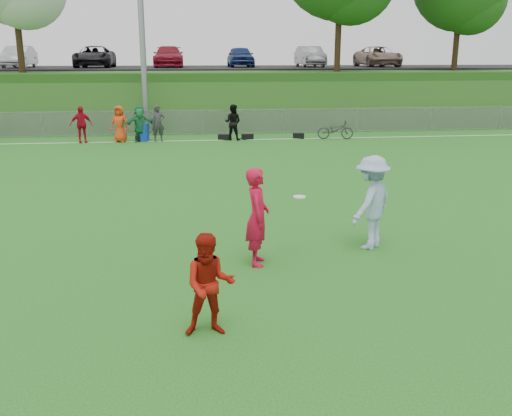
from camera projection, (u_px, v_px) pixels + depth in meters
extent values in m
plane|color=#135D1B|center=(249.00, 289.00, 10.06)|extent=(120.00, 120.00, 0.00)
cube|color=white|center=(207.00, 140.00, 27.30)|extent=(60.00, 0.10, 0.01)
cube|color=gray|center=(205.00, 123.00, 29.06)|extent=(58.00, 0.02, 1.20)
cube|color=gray|center=(205.00, 110.00, 28.89)|extent=(58.00, 0.04, 0.04)
cylinder|color=gray|center=(141.00, 12.00, 28.05)|extent=(0.30, 0.30, 12.00)
cube|color=#2A5618|center=(199.00, 91.00, 39.36)|extent=(120.00, 18.00, 3.00)
cube|color=black|center=(198.00, 68.00, 40.87)|extent=(120.00, 12.00, 0.10)
cylinder|color=black|center=(15.00, 2.00, 31.05)|extent=(0.36, 0.36, 7.50)
cylinder|color=black|center=(459.00, 12.00, 35.17)|extent=(0.36, 0.36, 7.00)
sphere|color=#215416|center=(472.00, 0.00, 34.77)|extent=(4.20, 4.20, 4.20)
imported|color=#A7A7AD|center=(18.00, 57.00, 38.28)|extent=(1.52, 4.37, 1.44)
imported|color=black|center=(95.00, 57.00, 38.88)|extent=(2.39, 5.18, 1.44)
imported|color=maroon|center=(169.00, 57.00, 39.47)|extent=(2.02, 4.96, 1.44)
imported|color=navy|center=(240.00, 57.00, 40.07)|extent=(1.70, 4.23, 1.44)
imported|color=slate|center=(310.00, 57.00, 40.66)|extent=(1.52, 4.37, 1.44)
imported|color=#896F5D|center=(378.00, 57.00, 41.26)|extent=(2.39, 5.18, 1.44)
imported|color=red|center=(81.00, 124.00, 26.39)|extent=(1.07, 0.67, 1.69)
imported|color=red|center=(120.00, 124.00, 26.60)|extent=(0.93, 0.71, 1.69)
imported|color=#217C46|center=(140.00, 124.00, 26.71)|extent=(1.65, 0.97, 1.69)
imported|color=#313033|center=(158.00, 123.00, 26.81)|extent=(0.69, 0.52, 1.69)
imported|color=black|center=(233.00, 122.00, 27.23)|extent=(1.00, 0.90, 1.69)
cube|color=black|center=(141.00, 139.00, 26.99)|extent=(0.59, 0.36, 0.26)
cube|color=black|center=(224.00, 137.00, 27.46)|extent=(0.61, 0.45, 0.26)
cube|color=black|center=(248.00, 137.00, 27.60)|extent=(0.58, 0.35, 0.26)
cube|color=black|center=(299.00, 136.00, 27.90)|extent=(0.60, 0.39, 0.26)
imported|color=red|center=(257.00, 217.00, 11.02)|extent=(0.55, 0.76, 1.92)
imported|color=#A2150B|center=(210.00, 285.00, 8.25)|extent=(0.76, 0.60, 1.55)
imported|color=#9EB7DC|center=(371.00, 203.00, 11.96)|extent=(1.44, 1.42, 1.99)
cylinder|color=white|center=(299.00, 197.00, 11.56)|extent=(0.26, 0.26, 0.02)
cylinder|color=#0F37A6|center=(143.00, 132.00, 27.01)|extent=(0.61, 0.61, 0.83)
imported|color=#29292B|center=(335.00, 130.00, 27.61)|extent=(1.79, 0.85, 0.91)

